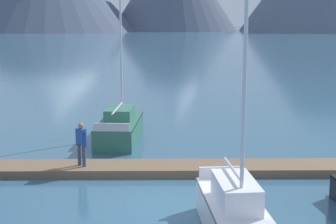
{
  "coord_description": "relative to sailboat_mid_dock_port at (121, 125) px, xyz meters",
  "views": [
    {
      "loc": [
        0.64,
        -14.95,
        5.91
      ],
      "look_at": [
        0.0,
        6.0,
        2.0
      ],
      "focal_mm": 54.21,
      "sensor_mm": 36.0,
      "label": 1
    }
  ],
  "objects": [
    {
      "name": "sailboat_mid_dock_starboard",
      "position": [
        4.53,
        -12.05,
        -0.0
      ],
      "size": [
        2.02,
        6.05,
        6.79
      ],
      "color": "silver",
      "rests_on": "ground"
    },
    {
      "name": "person_on_dock",
      "position": [
        -0.82,
        -5.78,
        0.61
      ],
      "size": [
        0.49,
        0.41,
        1.69
      ],
      "color": "#384256",
      "rests_on": "dock"
    },
    {
      "name": "sailboat_mid_dock_port",
      "position": [
        0.0,
        0.0,
        0.0
      ],
      "size": [
        1.92,
        6.16,
        7.88
      ],
      "color": "#336B56",
      "rests_on": "ground"
    },
    {
      "name": "ground_plane",
      "position": [
        2.43,
        -9.51,
        -0.65
      ],
      "size": [
        700.0,
        700.0,
        0.0
      ],
      "primitive_type": "plane",
      "color": "#335B75"
    },
    {
      "name": "dock",
      "position": [
        2.43,
        -5.51,
        -0.51
      ],
      "size": [
        27.07,
        2.9,
        0.3
      ],
      "color": "brown",
      "rests_on": "ground"
    }
  ]
}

